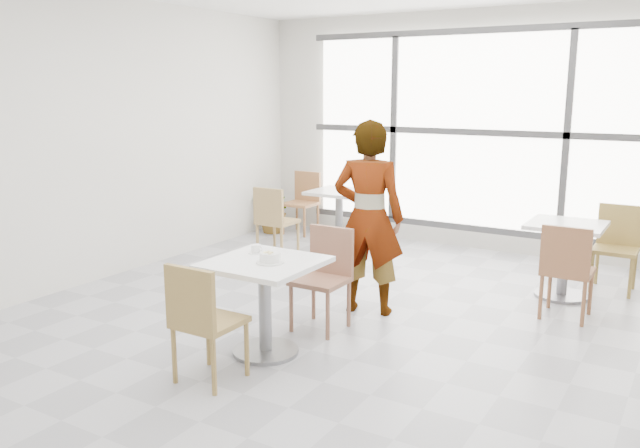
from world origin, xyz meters
The scene contains 17 objects.
floor centered at (0.00, 0.00, 0.00)m, with size 7.00×7.00×0.00m, color #9E9EA5.
wall_back centered at (0.00, 3.50, 1.50)m, with size 6.00×6.00×0.00m, color silver.
wall_left centered at (-3.00, 0.00, 1.50)m, with size 7.00×7.00×0.00m, color silver.
window centered at (0.00, 3.44, 1.50)m, with size 4.60×0.07×2.52m.
main_table centered at (-0.28, -0.66, 0.52)m, with size 0.80×0.80×0.75m.
chair_near centered at (-0.33, -1.32, 0.50)m, with size 0.42×0.42×0.87m.
chair_far centered at (-0.18, 0.08, 0.50)m, with size 0.42×0.42×0.87m.
oatmeal_bowl centered at (-0.20, -0.70, 0.79)m, with size 0.21×0.21×0.10m.
coffee_cup centered at (-0.47, -0.51, 0.78)m, with size 0.16×0.13×0.07m.
person centered at (-0.04, 0.61, 0.89)m, with size 0.65×0.42×1.77m, color black.
bg_table_left centered at (-1.48, 2.62, 0.49)m, with size 0.70×0.70×0.75m.
bg_table_right centered at (1.42, 2.00, 0.49)m, with size 0.70×0.70×0.75m.
bg_chair_left_near centered at (-1.92, 1.78, 0.50)m, with size 0.42×0.42×0.87m.
bg_chair_left_far centered at (-2.36, 3.14, 0.50)m, with size 0.42×0.42×0.87m.
bg_chair_right_near centered at (1.56, 1.33, 0.50)m, with size 0.42×0.42×0.87m.
bg_chair_right_far centered at (1.83, 2.54, 0.50)m, with size 0.42×0.42×0.87m.
plant_left centered at (-2.70, 2.89, 0.33)m, with size 0.59×0.51×0.66m, color #5A863F.
Camera 1 is at (2.55, -4.50, 2.04)m, focal length 36.18 mm.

